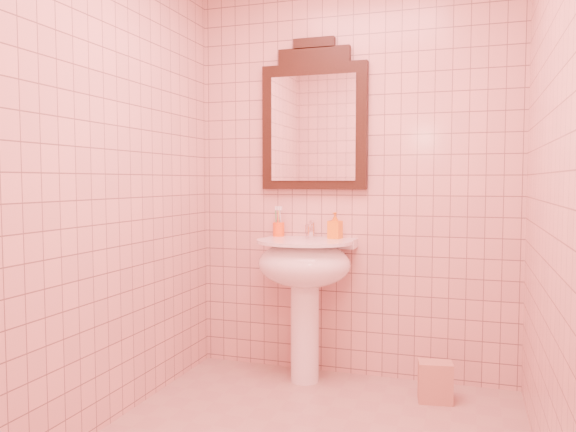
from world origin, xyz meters
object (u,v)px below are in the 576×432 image
(toothbrush_cup, at_px, (279,229))
(towel, at_px, (435,382))
(mirror, at_px, (314,120))
(soap_dispenser, at_px, (335,225))
(pedestal_sink, at_px, (305,273))

(toothbrush_cup, relative_size, towel, 0.76)
(mirror, bearing_deg, soap_dispenser, -24.16)
(toothbrush_cup, relative_size, soap_dispenser, 1.03)
(toothbrush_cup, height_order, soap_dispenser, toothbrush_cup)
(pedestal_sink, xyz_separation_m, soap_dispenser, (0.16, 0.13, 0.28))
(mirror, relative_size, soap_dispenser, 5.70)
(toothbrush_cup, bearing_deg, soap_dispenser, -4.11)
(pedestal_sink, relative_size, towel, 3.89)
(toothbrush_cup, xyz_separation_m, towel, (0.99, -0.24, -0.80))
(towel, bearing_deg, toothbrush_cup, 166.64)
(pedestal_sink, height_order, toothbrush_cup, toothbrush_cup)
(mirror, bearing_deg, pedestal_sink, -90.00)
(pedestal_sink, xyz_separation_m, towel, (0.77, -0.08, -0.55))
(mirror, height_order, toothbrush_cup, mirror)
(pedestal_sink, relative_size, mirror, 0.93)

